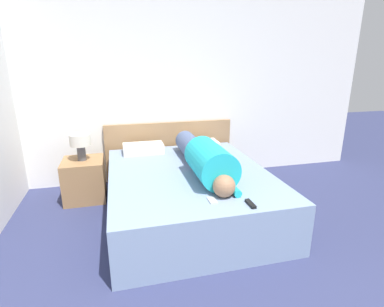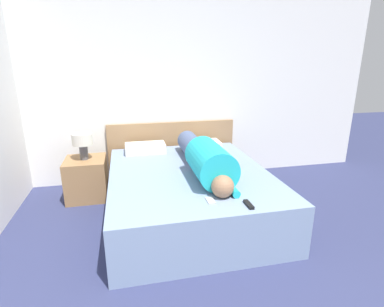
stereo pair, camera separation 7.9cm
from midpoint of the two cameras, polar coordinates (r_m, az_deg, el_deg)
wall_back at (r=4.28m, az=-2.06°, el=12.50°), size 5.51×0.06×2.60m
bed at (r=3.35m, az=-1.35°, el=-7.47°), size 1.68×2.08×0.51m
headboard at (r=4.33m, az=-4.72°, el=0.57°), size 1.80×0.04×0.83m
nightstand at (r=3.95m, az=-20.34°, el=-4.66°), size 0.48×0.50×0.50m
table_lamp at (r=3.81m, az=-21.08°, el=2.02°), size 0.24×0.24×0.32m
person_lying at (r=3.17m, az=1.62°, el=-0.87°), size 0.38×1.63×0.38m
pillow_near_headboard at (r=3.95m, az=-9.83°, el=0.95°), size 0.51×0.29×0.11m
pillow_second at (r=4.07m, az=0.93°, el=1.63°), size 0.49×0.29×0.10m
tv_remote at (r=2.56m, az=10.20°, el=-9.40°), size 0.04×0.15×0.02m
cell_phone at (r=2.59m, az=2.98°, el=-8.89°), size 0.06×0.13×0.01m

